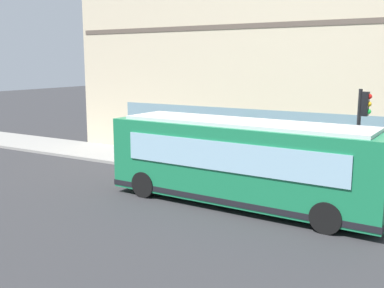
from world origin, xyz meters
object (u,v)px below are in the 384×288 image
Objects in this scene: pedestrian_near_building_entrance at (254,147)px; pedestrian_by_light_pole at (156,136)px; city_bus_nearside at (242,163)px; fire_hydrant at (353,170)px; traffic_light_near_corner at (362,121)px.

pedestrian_near_building_entrance is 0.96× the size of pedestrian_by_light_pole.
pedestrian_by_light_pole is (0.00, 5.83, 0.05)m from pedestrian_near_building_entrance.
city_bus_nearside is at bearing -160.77° from pedestrian_near_building_entrance.
fire_hydrant is (5.44, -2.75, -1.04)m from city_bus_nearside.
fire_hydrant is 10.59m from pedestrian_by_light_pole.
pedestrian_by_light_pole is at bearing 53.82° from city_bus_nearside.
traffic_light_near_corner is at bearing -163.29° from fire_hydrant.
city_bus_nearside is at bearing 133.78° from traffic_light_near_corner.
traffic_light_near_corner is 11.64m from pedestrian_by_light_pole.
city_bus_nearside is 6.22× the size of pedestrian_by_light_pole.
city_bus_nearside is 6.08m from pedestrian_near_building_entrance.
city_bus_nearside is at bearing 153.24° from fire_hydrant.
city_bus_nearside is at bearing -126.18° from pedestrian_by_light_pole.
city_bus_nearside is 13.68× the size of fire_hydrant.
pedestrian_near_building_entrance is at bearing 19.23° from city_bus_nearside.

